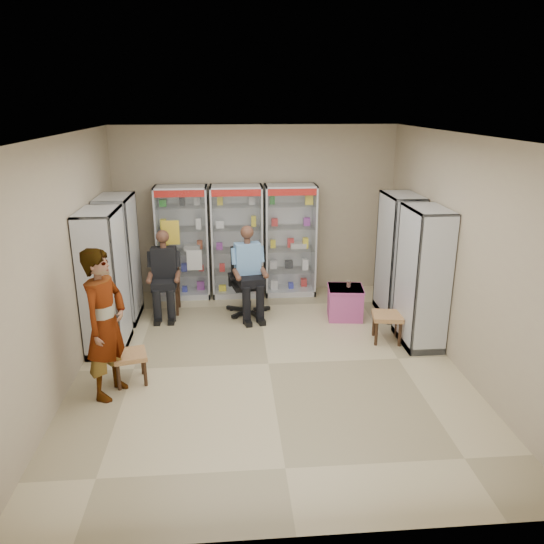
{
  "coord_description": "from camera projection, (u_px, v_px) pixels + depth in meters",
  "views": [
    {
      "loc": [
        -0.48,
        -6.41,
        3.39
      ],
      "look_at": [
        0.11,
        0.7,
        1.08
      ],
      "focal_mm": 35.0,
      "sensor_mm": 36.0,
      "label": 1
    }
  ],
  "objects": [
    {
      "name": "floor",
      "position": [
        268.0,
        364.0,
        7.16
      ],
      "size": [
        6.0,
        6.0,
        0.0
      ],
      "primitive_type": "plane",
      "color": "tan",
      "rests_on": "ground"
    },
    {
      "name": "room_shell",
      "position": [
        268.0,
        221.0,
        6.55
      ],
      "size": [
        5.02,
        6.02,
        3.01
      ],
      "color": "tan",
      "rests_on": "ground"
    },
    {
      "name": "cabinet_back_left",
      "position": [
        183.0,
        243.0,
        9.34
      ],
      "size": [
        0.9,
        0.5,
        2.0
      ],
      "primitive_type": "cube",
      "color": "#A6A8AE",
      "rests_on": "floor"
    },
    {
      "name": "cabinet_back_mid",
      "position": [
        237.0,
        242.0,
        9.41
      ],
      "size": [
        0.9,
        0.5,
        2.0
      ],
      "primitive_type": "cube",
      "color": "#9EA0A5",
      "rests_on": "floor"
    },
    {
      "name": "cabinet_back_right",
      "position": [
        290.0,
        241.0,
        9.49
      ],
      "size": [
        0.9,
        0.5,
        2.0
      ],
      "primitive_type": "cube",
      "color": "#AFB0B6",
      "rests_on": "floor"
    },
    {
      "name": "cabinet_right_far",
      "position": [
        398.0,
        256.0,
        8.54
      ],
      "size": [
        0.9,
        0.5,
        2.0
      ],
      "primitive_type": "cube",
      "rotation": [
        0.0,
        0.0,
        1.57
      ],
      "color": "#A8AAB0",
      "rests_on": "floor"
    },
    {
      "name": "cabinet_right_near",
      "position": [
        422.0,
        278.0,
        7.5
      ],
      "size": [
        0.9,
        0.5,
        2.0
      ],
      "primitive_type": "cube",
      "rotation": [
        0.0,
        0.0,
        1.57
      ],
      "color": "#AAADB1",
      "rests_on": "floor"
    },
    {
      "name": "cabinet_left_far",
      "position": [
        119.0,
        259.0,
        8.38
      ],
      "size": [
        0.9,
        0.5,
        2.0
      ],
      "primitive_type": "cube",
      "rotation": [
        0.0,
        0.0,
        -1.57
      ],
      "color": "#ACAFB4",
      "rests_on": "floor"
    },
    {
      "name": "cabinet_left_near",
      "position": [
        104.0,
        281.0,
        7.34
      ],
      "size": [
        0.9,
        0.5,
        2.0
      ],
      "primitive_type": "cube",
      "rotation": [
        0.0,
        0.0,
        -1.57
      ],
      "color": "#9FA1A6",
      "rests_on": "floor"
    },
    {
      "name": "wooden_chair",
      "position": [
        166.0,
        285.0,
        8.79
      ],
      "size": [
        0.42,
        0.42,
        0.94
      ],
      "primitive_type": "cube",
      "color": "black",
      "rests_on": "floor"
    },
    {
      "name": "seated_customer",
      "position": [
        165.0,
        275.0,
        8.68
      ],
      "size": [
        0.44,
        0.6,
        1.34
      ],
      "primitive_type": null,
      "color": "black",
      "rests_on": "floor"
    },
    {
      "name": "office_chair",
      "position": [
        247.0,
        281.0,
        8.71
      ],
      "size": [
        0.71,
        0.71,
        1.11
      ],
      "primitive_type": "cube",
      "rotation": [
        0.0,
        0.0,
        0.19
      ],
      "color": "black",
      "rests_on": "floor"
    },
    {
      "name": "seated_shopkeeper",
      "position": [
        247.0,
        274.0,
        8.62
      ],
      "size": [
        0.58,
        0.72,
        1.41
      ],
      "primitive_type": null,
      "rotation": [
        0.0,
        0.0,
        0.19
      ],
      "color": "#678CCD",
      "rests_on": "floor"
    },
    {
      "name": "pink_trunk",
      "position": [
        345.0,
        303.0,
        8.61
      ],
      "size": [
        0.6,
        0.58,
        0.52
      ],
      "primitive_type": "cube",
      "rotation": [
        0.0,
        0.0,
        -0.12
      ],
      "color": "#AA4473",
      "rests_on": "floor"
    },
    {
      "name": "tea_glass",
      "position": [
        349.0,
        284.0,
        8.54
      ],
      "size": [
        0.07,
        0.07,
        0.11
      ],
      "primitive_type": "cylinder",
      "color": "#4F1C06",
      "rests_on": "pink_trunk"
    },
    {
      "name": "woven_stool_a",
      "position": [
        387.0,
        327.0,
        7.79
      ],
      "size": [
        0.48,
        0.48,
        0.42
      ],
      "primitive_type": "cube",
      "rotation": [
        0.0,
        0.0,
        -0.16
      ],
      "color": "#B2804B",
      "rests_on": "floor"
    },
    {
      "name": "woven_stool_b",
      "position": [
        131.0,
        367.0,
        6.64
      ],
      "size": [
        0.48,
        0.48,
        0.4
      ],
      "primitive_type": "cube",
      "rotation": [
        0.0,
        0.0,
        0.24
      ],
      "color": "#B47B4B",
      "rests_on": "floor"
    },
    {
      "name": "standing_man",
      "position": [
        105.0,
        324.0,
        6.16
      ],
      "size": [
        0.65,
        0.78,
        1.83
      ],
      "primitive_type": "imported",
      "rotation": [
        0.0,
        0.0,
        1.2
      ],
      "color": "gray",
      "rests_on": "floor"
    }
  ]
}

